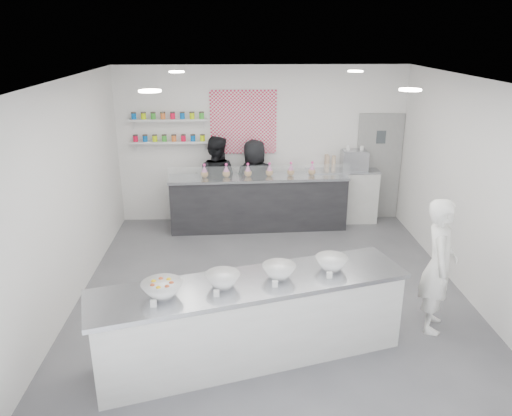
{
  "coord_description": "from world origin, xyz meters",
  "views": [
    {
      "loc": [
        -0.49,
        -6.44,
        3.59
      ],
      "look_at": [
        -0.22,
        0.4,
        1.14
      ],
      "focal_mm": 35.0,
      "sensor_mm": 36.0,
      "label": 1
    }
  ],
  "objects": [
    {
      "name": "prep_bowls",
      "position": [
        -0.35,
        -1.54,
        1.05
      ],
      "size": [
        2.37,
        1.11,
        0.15
      ],
      "primitive_type": null,
      "rotation": [
        0.0,
        0.0,
        0.28
      ],
      "color": "white",
      "rests_on": "prep_counter"
    },
    {
      "name": "left_wall",
      "position": [
        -2.75,
        0.0,
        1.5
      ],
      "size": [
        0.0,
        6.0,
        6.0
      ],
      "primitive_type": "plane",
      "rotation": [
        1.57,
        0.0,
        1.57
      ],
      "color": "white",
      "rests_on": "floor"
    },
    {
      "name": "right_wall",
      "position": [
        2.75,
        0.0,
        1.5
      ],
      "size": [
        0.0,
        6.0,
        6.0
      ],
      "primitive_type": "plane",
      "rotation": [
        1.57,
        0.0,
        -1.57
      ],
      "color": "white",
      "rests_on": "floor"
    },
    {
      "name": "jar_shelf_lower",
      "position": [
        -1.75,
        2.9,
        1.6
      ],
      "size": [
        1.45,
        0.22,
        0.04
      ],
      "primitive_type": "cube",
      "color": "silver",
      "rests_on": "back_wall"
    },
    {
      "name": "downlight_1",
      "position": [
        1.4,
        -1.0,
        2.98
      ],
      "size": [
        0.24,
        0.24,
        0.02
      ],
      "primitive_type": "cylinder",
      "color": "white",
      "rests_on": "ceiling"
    },
    {
      "name": "back_door",
      "position": [
        2.3,
        2.97,
        1.05
      ],
      "size": [
        0.88,
        0.04,
        2.1
      ],
      "primitive_type": "cube",
      "color": "gray",
      "rests_on": "floor"
    },
    {
      "name": "staff_left",
      "position": [
        -0.89,
        2.71,
        0.87
      ],
      "size": [
        1.0,
        0.87,
        1.75
      ],
      "primitive_type": "imported",
      "rotation": [
        0.0,
        0.0,
        2.86
      ],
      "color": "black",
      "rests_on": "floor"
    },
    {
      "name": "sneeze_guard",
      "position": [
        -0.07,
        2.17,
        1.17
      ],
      "size": [
        3.28,
        0.16,
        0.28
      ],
      "primitive_type": "cube",
      "rotation": [
        0.0,
        0.0,
        0.05
      ],
      "color": "white",
      "rests_on": "back_bar"
    },
    {
      "name": "cup_stacks",
      "position": [
        1.3,
        2.78,
        1.2
      ],
      "size": [
        0.24,
        0.24,
        0.3
      ],
      "primitive_type": null,
      "color": "beige",
      "rests_on": "espresso_ledge"
    },
    {
      "name": "espresso_machine",
      "position": [
        1.77,
        2.78,
        1.23
      ],
      "size": [
        0.49,
        0.34,
        0.37
      ],
      "primitive_type": "cube",
      "color": "#93969E",
      "rests_on": "espresso_ledge"
    },
    {
      "name": "staff_right",
      "position": [
        -0.15,
        2.71,
        0.83
      ],
      "size": [
        0.92,
        0.71,
        1.67
      ],
      "primitive_type": "imported",
      "rotation": [
        0.0,
        0.0,
        3.39
      ],
      "color": "black",
      "rests_on": "floor"
    },
    {
      "name": "jar_shelf_upper",
      "position": [
        -1.75,
        2.9,
        2.02
      ],
      "size": [
        1.45,
        0.22,
        0.04
      ],
      "primitive_type": "cube",
      "color": "silver",
      "rests_on": "back_wall"
    },
    {
      "name": "downlight_0",
      "position": [
        -1.4,
        -1.0,
        2.98
      ],
      "size": [
        0.24,
        0.24,
        0.02
      ],
      "primitive_type": "cylinder",
      "color": "white",
      "rests_on": "ceiling"
    },
    {
      "name": "downlight_3",
      "position": [
        1.4,
        1.6,
        2.98
      ],
      "size": [
        0.24,
        0.24,
        0.02
      ],
      "primitive_type": "cylinder",
      "color": "white",
      "rests_on": "ceiling"
    },
    {
      "name": "preserve_jars",
      "position": [
        -1.75,
        2.88,
        1.88
      ],
      "size": [
        1.45,
        0.1,
        0.56
      ],
      "primitive_type": null,
      "color": "#F30A33",
      "rests_on": "jar_shelf_lower"
    },
    {
      "name": "label_cards",
      "position": [
        -0.49,
        -2.03,
        1.01
      ],
      "size": [
        2.01,
        0.04,
        0.07
      ],
      "primitive_type": null,
      "color": "white",
      "rests_on": "prep_counter"
    },
    {
      "name": "woman_prep",
      "position": [
        1.98,
        -1.01,
        0.86
      ],
      "size": [
        0.6,
        0.73,
        1.72
      ],
      "primitive_type": "imported",
      "rotation": [
        0.0,
        0.0,
        1.22
      ],
      "color": "white",
      "rests_on": "floor"
    },
    {
      "name": "back_bar",
      "position": [
        -0.08,
        2.46,
        0.52
      ],
      "size": [
        3.35,
        0.76,
        1.03
      ],
      "primitive_type": "cube",
      "rotation": [
        0.0,
        0.0,
        0.05
      ],
      "color": "black",
      "rests_on": "floor"
    },
    {
      "name": "downlight_2",
      "position": [
        -1.4,
        1.6,
        2.98
      ],
      "size": [
        0.24,
        0.24,
        0.02
      ],
      "primitive_type": "cylinder",
      "color": "white",
      "rests_on": "ceiling"
    },
    {
      "name": "pattern_panel",
      "position": [
        -0.35,
        2.98,
        1.95
      ],
      "size": [
        1.25,
        0.03,
        1.2
      ],
      "primitive_type": "cube",
      "color": "red",
      "rests_on": "back_wall"
    },
    {
      "name": "back_wall",
      "position": [
        0.0,
        3.0,
        1.5
      ],
      "size": [
        5.5,
        0.0,
        5.5
      ],
      "primitive_type": "plane",
      "rotation": [
        1.57,
        0.0,
        0.0
      ],
      "color": "white",
      "rests_on": "floor"
    },
    {
      "name": "prep_counter",
      "position": [
        -0.35,
        -1.54,
        0.49
      ],
      "size": [
        3.65,
        1.77,
        0.97
      ],
      "primitive_type": "cube",
      "rotation": [
        0.0,
        0.0,
        0.28
      ],
      "color": "silver",
      "rests_on": "floor"
    },
    {
      "name": "espresso_ledge",
      "position": [
        1.55,
        2.78,
        0.52
      ],
      "size": [
        1.41,
        0.45,
        1.05
      ],
      "primitive_type": "cube",
      "color": "silver",
      "rests_on": "floor"
    },
    {
      "name": "ceiling",
      "position": [
        0.0,
        0.0,
        3.0
      ],
      "size": [
        6.0,
        6.0,
        0.0
      ],
      "primitive_type": "plane",
      "rotation": [
        3.14,
        0.0,
        0.0
      ],
      "color": "white",
      "rests_on": "floor"
    },
    {
      "name": "cookie_bags",
      "position": [
        -0.08,
        2.46,
        1.16
      ],
      "size": [
        2.14,
        0.24,
        0.26
      ],
      "primitive_type": null,
      "rotation": [
        0.0,
        0.0,
        0.05
      ],
      "color": "#CC63AB",
      "rests_on": "back_bar"
    },
    {
      "name": "floor",
      "position": [
        0.0,
        0.0,
        0.0
      ],
      "size": [
        6.0,
        6.0,
        0.0
      ],
      "primitive_type": "plane",
      "color": "#515156",
      "rests_on": "ground"
    }
  ]
}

